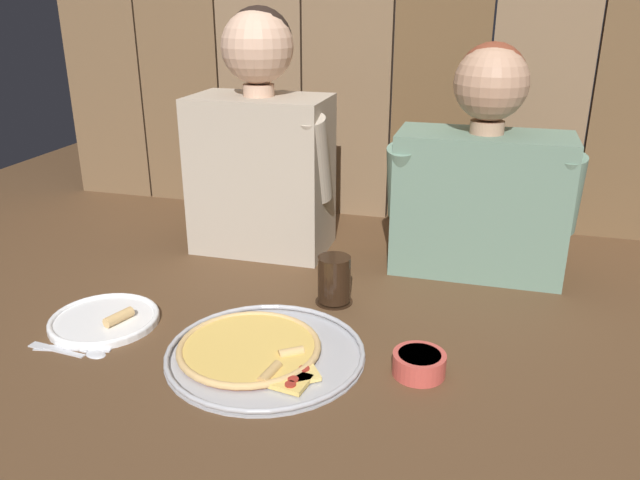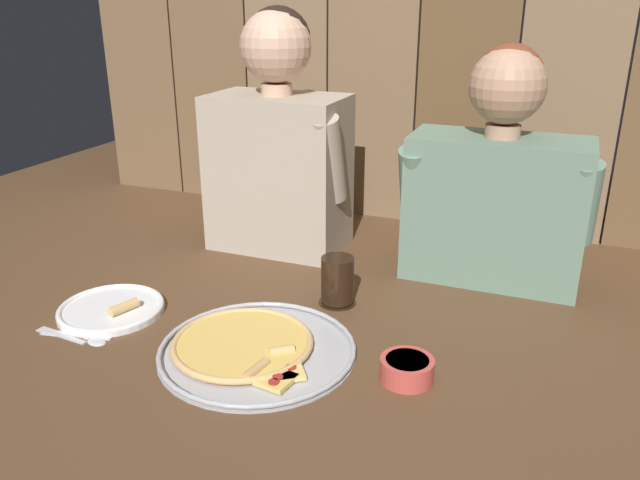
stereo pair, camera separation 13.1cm
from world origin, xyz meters
TOP-DOWN VIEW (x-y plane):
  - ground_plane at (0.00, 0.00)m, footprint 3.20×3.20m
  - pizza_tray at (-0.10, -0.09)m, footprint 0.39×0.39m
  - dinner_plate at (-0.46, -0.05)m, footprint 0.23×0.23m
  - drinking_glass at (-0.01, 0.18)m, footprint 0.09×0.09m
  - dipping_bowl at (0.21, -0.07)m, footprint 0.10×0.10m
  - table_fork at (-0.50, -0.18)m, footprint 0.13×0.03m
  - table_knife at (-0.46, -0.16)m, footprint 0.16×0.05m
  - table_spoon at (-0.43, -0.16)m, footprint 0.14×0.05m
  - diner_left at (-0.29, 0.45)m, footprint 0.39×0.22m
  - diner_right at (0.29, 0.45)m, footprint 0.45×0.20m

SIDE VIEW (x-z plane):
  - ground_plane at x=0.00m, z-range 0.00..0.00m
  - table_knife at x=-0.46m, z-range 0.00..0.00m
  - table_fork at x=-0.50m, z-range 0.00..0.01m
  - table_spoon at x=-0.43m, z-range 0.00..0.01m
  - dinner_plate at x=-0.46m, z-range -0.01..0.03m
  - pizza_tray at x=-0.10m, z-range 0.00..0.02m
  - dipping_bowl at x=0.21m, z-range 0.00..0.04m
  - drinking_glass at x=-0.01m, z-range 0.00..0.11m
  - diner_right at x=0.29m, z-range -0.03..0.53m
  - diner_left at x=-0.29m, z-range -0.03..0.61m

